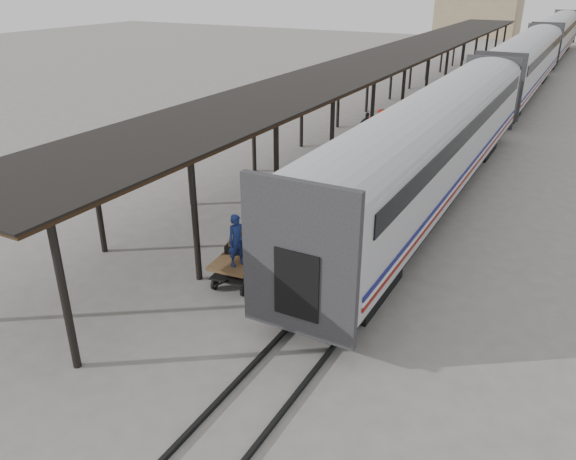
% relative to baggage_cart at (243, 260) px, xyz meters
% --- Properties ---
extents(ground, '(160.00, 160.00, 0.00)m').
position_rel_baggage_cart_xyz_m(ground, '(0.13, 1.30, -0.65)').
color(ground, slate).
rests_on(ground, ground).
extents(train, '(3.45, 76.01, 4.01)m').
position_rel_baggage_cart_xyz_m(train, '(3.32, 35.09, 2.04)').
color(train, silver).
rests_on(train, ground).
extents(canopy, '(4.90, 64.30, 4.15)m').
position_rel_baggage_cart_xyz_m(canopy, '(-3.27, 25.30, 3.36)').
color(canopy, '#422B19').
rests_on(canopy, ground).
extents(rails, '(1.54, 150.00, 0.12)m').
position_rel_baggage_cart_xyz_m(rails, '(3.33, 35.30, -0.59)').
color(rails, black).
rests_on(rails, ground).
extents(building_left, '(12.00, 8.00, 6.00)m').
position_rel_baggage_cart_xyz_m(building_left, '(-9.87, 83.30, 2.35)').
color(building_left, tan).
rests_on(building_left, ground).
extents(baggage_cart, '(1.47, 2.51, 0.86)m').
position_rel_baggage_cart_xyz_m(baggage_cart, '(0.00, 0.00, 0.00)').
color(baggage_cart, brown).
rests_on(baggage_cart, ground).
extents(suitcase_stack, '(1.16, 1.20, 0.57)m').
position_rel_baggage_cart_xyz_m(suitcase_stack, '(-0.10, 0.29, 0.41)').
color(suitcase_stack, '#3C3D3F').
rests_on(suitcase_stack, baggage_cart).
extents(luggage_tug, '(1.27, 1.59, 1.22)m').
position_rel_baggage_cart_xyz_m(luggage_tug, '(-2.57, 19.78, -0.09)').
color(luggage_tug, maroon).
rests_on(luggage_tug, ground).
extents(porter, '(0.62, 0.71, 1.62)m').
position_rel_baggage_cart_xyz_m(porter, '(0.25, -0.65, 1.02)').
color(porter, navy).
rests_on(porter, baggage_cart).
extents(pedestrian, '(0.98, 0.47, 1.62)m').
position_rel_baggage_cart_xyz_m(pedestrian, '(-2.58, 17.27, 0.16)').
color(pedestrian, black).
rests_on(pedestrian, ground).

